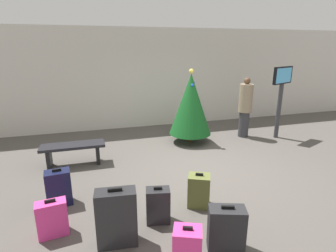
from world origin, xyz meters
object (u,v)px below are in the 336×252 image
(suitcase_2, at_px, (59,188))
(suitcase_4, at_px, (199,191))
(flight_info_kiosk, at_px, (281,90))
(holiday_tree, at_px, (191,104))
(traveller_0, at_px, (245,106))
(suitcase_3, at_px, (117,218))
(waiting_bench, at_px, (73,150))
(suitcase_6, at_px, (226,229))
(suitcase_1, at_px, (52,219))
(suitcase_0, at_px, (158,205))
(suitcase_5, at_px, (187,248))

(suitcase_2, xyz_separation_m, suitcase_4, (2.19, -0.68, -0.03))
(flight_info_kiosk, xyz_separation_m, suitcase_2, (-5.68, -1.93, -1.08))
(holiday_tree, height_order, traveller_0, holiday_tree)
(holiday_tree, bearing_deg, suitcase_3, -123.91)
(suitcase_3, bearing_deg, holiday_tree, 56.09)
(waiting_bench, height_order, traveller_0, traveller_0)
(flight_info_kiosk, height_order, suitcase_4, flight_info_kiosk)
(waiting_bench, bearing_deg, suitcase_6, -59.14)
(suitcase_1, distance_m, suitcase_2, 0.79)
(suitcase_2, distance_m, suitcase_6, 2.73)
(waiting_bench, bearing_deg, flight_info_kiosk, 3.69)
(traveller_0, relative_size, suitcase_3, 2.08)
(suitcase_2, bearing_deg, suitcase_4, -17.29)
(traveller_0, relative_size, suitcase_0, 2.97)
(suitcase_1, bearing_deg, holiday_tree, 43.90)
(waiting_bench, xyz_separation_m, traveller_0, (4.64, 0.70, 0.54))
(flight_info_kiosk, relative_size, waiting_bench, 1.49)
(suitcase_2, height_order, suitcase_5, suitcase_2)
(traveller_0, height_order, suitcase_4, traveller_0)
(holiday_tree, height_order, suitcase_1, holiday_tree)
(waiting_bench, relative_size, suitcase_6, 2.12)
(suitcase_0, distance_m, suitcase_5, 0.94)
(holiday_tree, xyz_separation_m, traveller_0, (1.66, 0.01, -0.16))
(suitcase_2, bearing_deg, suitcase_3, -56.19)
(holiday_tree, distance_m, flight_info_kiosk, 2.57)
(holiday_tree, xyz_separation_m, suitcase_2, (-3.15, -2.26, -0.75))
(suitcase_1, xyz_separation_m, suitcase_4, (2.21, 0.11, 0.01))
(suitcase_1, distance_m, suitcase_6, 2.34)
(holiday_tree, xyz_separation_m, suitcase_0, (-1.71, -3.17, -0.79))
(suitcase_5, bearing_deg, traveller_0, 51.67)
(suitcase_0, distance_m, suitcase_2, 1.71)
(holiday_tree, bearing_deg, suitcase_1, -136.10)
(traveller_0, bearing_deg, suitcase_5, -128.33)
(suitcase_0, height_order, suitcase_3, suitcase_3)
(suitcase_4, distance_m, suitcase_6, 1.03)
(traveller_0, bearing_deg, suitcase_2, -154.71)
(suitcase_0, bearing_deg, holiday_tree, 61.67)
(suitcase_4, bearing_deg, traveller_0, 48.40)
(traveller_0, relative_size, suitcase_1, 3.10)
(suitcase_3, height_order, suitcase_4, suitcase_3)
(flight_info_kiosk, bearing_deg, suitcase_5, -137.57)
(flight_info_kiosk, bearing_deg, suitcase_2, -161.26)
(waiting_bench, height_order, suitcase_4, suitcase_4)
(holiday_tree, relative_size, suitcase_0, 3.46)
(holiday_tree, height_order, suitcase_5, holiday_tree)
(suitcase_1, bearing_deg, suitcase_5, -33.62)
(holiday_tree, relative_size, traveller_0, 1.16)
(flight_info_kiosk, distance_m, waiting_bench, 5.62)
(flight_info_kiosk, bearing_deg, suitcase_4, -143.25)
(holiday_tree, height_order, waiting_bench, holiday_tree)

